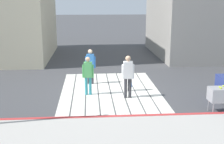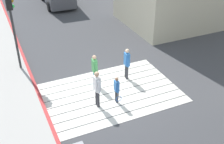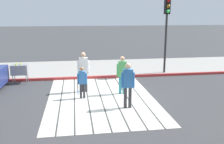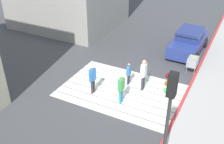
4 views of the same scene
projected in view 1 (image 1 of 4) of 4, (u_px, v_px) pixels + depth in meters
The scene contains 9 objects.
ground_plane at pixel (110, 91), 13.73m from camera, with size 120.00×120.00×0.00m, color #424244.
crosswalk_stripes at pixel (110, 91), 13.72m from camera, with size 6.40×4.35×0.01m.
curb_painted at pixel (117, 118), 10.56m from camera, with size 0.16×40.00×0.13m, color #BC3333.
building_far_south at pixel (206, 4), 21.63m from camera, with size 8.00×7.04×7.19m.
tennis_ball_cart at pixel (220, 94), 11.03m from camera, with size 0.56×0.80×1.02m.
pedestrian_adult_lead at pixel (90, 64), 14.65m from camera, with size 0.25×0.50×1.70m.
pedestrian_adult_trailing at pixel (88, 73), 12.99m from camera, with size 0.24×0.49×1.67m.
pedestrian_adult_side at pixel (128, 74), 12.58m from camera, with size 0.24×0.52×1.80m.
pedestrian_child_with_racket at pixel (128, 75), 13.53m from camera, with size 0.28×0.41×1.34m.
Camera 1 is at (-13.08, 0.91, 4.14)m, focal length 48.95 mm.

